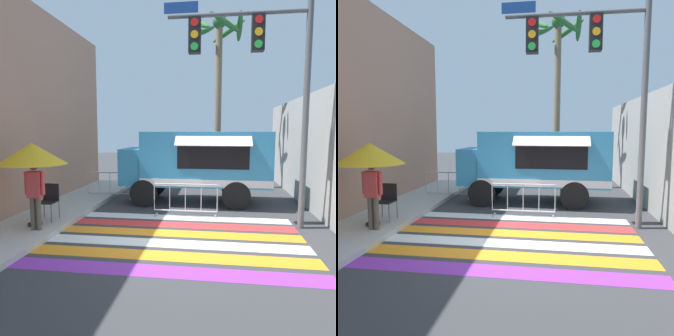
{
  "view_description": "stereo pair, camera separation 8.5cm",
  "coord_description": "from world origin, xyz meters",
  "views": [
    {
      "loc": [
        1.06,
        -7.55,
        2.59
      ],
      "look_at": [
        -0.44,
        2.72,
        1.41
      ],
      "focal_mm": 35.0,
      "sensor_mm": 36.0,
      "label": 1
    },
    {
      "loc": [
        1.15,
        -7.54,
        2.59
      ],
      "look_at": [
        -0.44,
        2.72,
        1.41
      ],
      "focal_mm": 35.0,
      "sensor_mm": 36.0,
      "label": 2
    }
  ],
  "objects": [
    {
      "name": "food_truck",
      "position": [
        0.31,
        4.22,
        1.53
      ],
      "size": [
        5.2,
        2.54,
        2.57
      ],
      "color": "#338CBF",
      "rests_on": "ground_plane"
    },
    {
      "name": "concrete_wall_right",
      "position": [
        4.2,
        3.0,
        1.91
      ],
      "size": [
        0.2,
        16.0,
        3.83
      ],
      "color": "gray",
      "rests_on": "ground_plane"
    },
    {
      "name": "vendor_person",
      "position": [
        -3.34,
        -0.17,
        1.13
      ],
      "size": [
        0.53,
        0.23,
        1.73
      ],
      "rotation": [
        0.0,
        0.0,
        -0.25
      ],
      "color": "brown",
      "rests_on": "sidewalk_left"
    },
    {
      "name": "traffic_signal_pole",
      "position": [
        2.14,
        1.39,
        4.28
      ],
      "size": [
        3.78,
        0.29,
        5.95
      ],
      "color": "#515456",
      "rests_on": "ground_plane"
    },
    {
      "name": "barricade_front",
      "position": [
        0.18,
        2.13,
        0.5
      ],
      "size": [
        1.93,
        0.44,
        1.01
      ],
      "color": "#B7BABF",
      "rests_on": "ground_plane"
    },
    {
      "name": "ground_plane",
      "position": [
        0.0,
        0.0,
        0.0
      ],
      "size": [
        60.0,
        60.0,
        0.0
      ],
      "primitive_type": "plane",
      "color": "#38383A"
    },
    {
      "name": "barricade_side",
      "position": [
        -2.97,
        4.48,
        0.49
      ],
      "size": [
        1.82,
        0.44,
        1.01
      ],
      "color": "#B7BABF",
      "rests_on": "ground_plane"
    },
    {
      "name": "patio_umbrella",
      "position": [
        -3.58,
        0.18,
        2.01
      ],
      "size": [
        1.75,
        1.75,
        2.15
      ],
      "color": "black",
      "rests_on": "sidewalk_left"
    },
    {
      "name": "palm_tree",
      "position": [
        1.14,
        7.45,
        5.48
      ],
      "size": [
        2.44,
        2.4,
        7.62
      ],
      "color": "#7A664C",
      "rests_on": "ground_plane"
    },
    {
      "name": "crosswalk_painted",
      "position": [
        0.0,
        0.07,
        0.0
      ],
      "size": [
        6.4,
        4.36,
        0.01
      ],
      "color": "purple",
      "rests_on": "ground_plane"
    },
    {
      "name": "folding_chair",
      "position": [
        -3.51,
        0.81,
        0.74
      ],
      "size": [
        0.48,
        0.48,
        0.99
      ],
      "rotation": [
        0.0,
        0.0,
        -0.32
      ],
      "color": "#4C4C51",
      "rests_on": "sidewalk_left"
    }
  ]
}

